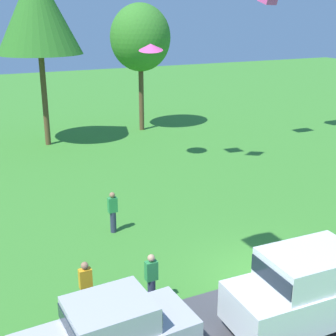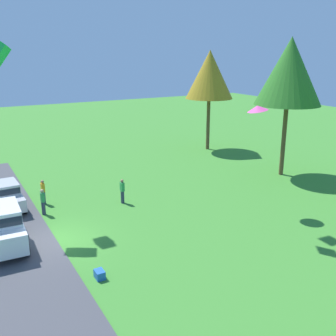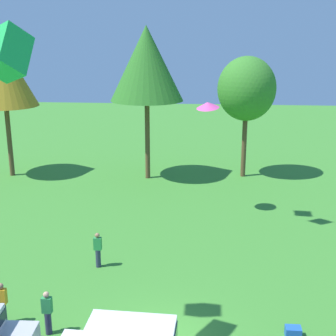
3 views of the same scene
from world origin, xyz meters
name	(u,v)px [view 1 (image 1 of 3)]	position (x,y,z in m)	size (l,w,h in m)	color
ground_plane	(266,277)	(0.00, 0.00, 0.00)	(120.00, 120.00, 0.00)	#3D842D
pavement_strip	(312,312)	(0.00, -2.20, 0.03)	(36.00, 4.40, 0.06)	#424247
car_sedan_by_flagpole	(108,334)	(-6.12, -1.75, 1.04)	(4.47, 2.11, 1.84)	#B7B7BC
car_suv_far_end	(309,286)	(-0.61, -2.57, 1.30)	(4.66, 2.18, 2.28)	white
person_on_lawn	(113,212)	(-3.45, 5.43, 0.88)	(0.36, 0.24, 1.71)	#2D334C
person_watching_sky	(151,280)	(-4.09, 0.23, 0.88)	(0.36, 0.24, 1.71)	#2D334C
person_beside_suv	(86,288)	(-5.96, 0.66, 0.88)	(0.36, 0.24, 1.71)	#2D334C
tree_left_of_center	(37,10)	(-2.94, 19.80, 8.53)	(5.31, 5.31, 11.21)	brown
tree_center_back	(140,38)	(4.32, 20.89, 6.68)	(4.30, 4.30, 9.07)	brown
kite_delta_high_left	(151,47)	(1.50, 12.68, 6.65)	(1.32, 1.32, 0.34)	#EA4C9E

